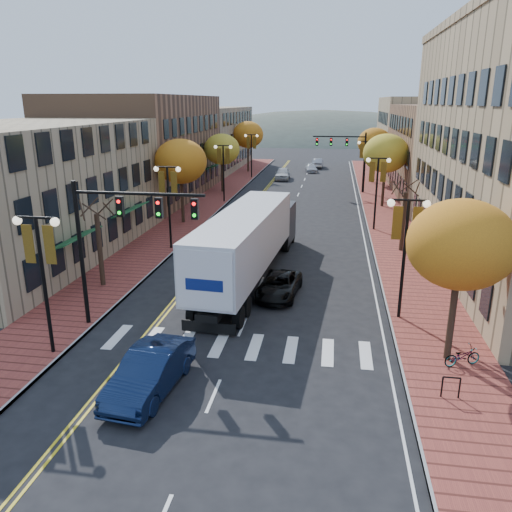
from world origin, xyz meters
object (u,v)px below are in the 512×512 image
at_px(semi_truck, 251,237).
at_px(bicycle, 462,356).
at_px(navy_sedan, 150,372).
at_px(black_suv, 279,285).

relative_size(semi_truck, bicycle, 11.24).
distance_m(navy_sedan, black_suv, 10.86).
bearing_deg(navy_sedan, semi_truck, 89.04).
bearing_deg(semi_truck, black_suv, -49.16).
height_order(semi_truck, navy_sedan, semi_truck).
bearing_deg(black_suv, navy_sedan, -104.27).
relative_size(navy_sedan, black_suv, 1.10).
xyz_separation_m(black_suv, bicycle, (8.18, -6.74, -0.06)).
relative_size(semi_truck, black_suv, 3.95).
height_order(navy_sedan, bicycle, navy_sedan).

